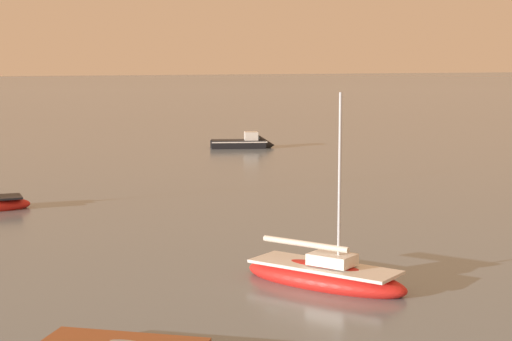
% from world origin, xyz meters
% --- Properties ---
extents(sailboat_moored_0, '(3.81, 5.42, 5.88)m').
position_xyz_m(sailboat_moored_0, '(-0.10, 16.10, 0.25)').
color(sailboat_moored_0, red).
rests_on(sailboat_moored_0, ground).
extents(motorboat_moored_1, '(5.07, 3.43, 1.83)m').
position_xyz_m(motorboat_moored_1, '(16.19, 51.84, 0.28)').
color(motorboat_moored_1, black).
rests_on(motorboat_moored_1, ground).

